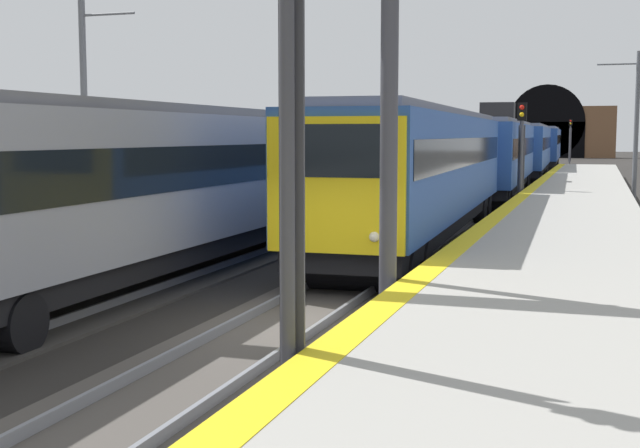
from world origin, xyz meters
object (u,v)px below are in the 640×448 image
catenary_mast_far (85,114)px  railway_signal_far (570,138)px  railway_signal_near (287,104)px  railway_signal_mid (521,148)px  train_main_approaching (514,151)px  catenary_mast_near (636,125)px  overhead_signal_gantry (161,21)px  train_adjacent_platform (392,157)px

catenary_mast_far → railway_signal_far: bearing=-9.5°
railway_signal_near → railway_signal_mid: size_ratio=1.30×
train_main_approaching → railway_signal_far: bearing=176.2°
catenary_mast_near → catenary_mast_far: bearing=138.5°
railway_signal_near → catenary_mast_near: catenary_mast_near is taller
railway_signal_near → train_main_approaching: bearing=-177.6°
railway_signal_mid → railway_signal_far: bearing=-180.0°
overhead_signal_gantry → catenary_mast_far: (10.91, 8.79, -1.23)m
railway_signal_far → catenary_mast_far: bearing=-9.5°
train_main_approaching → train_adjacent_platform: 15.46m
overhead_signal_gantry → catenary_mast_far: size_ratio=1.07×
railway_signal_near → catenary_mast_far: catenary_mast_far is taller
railway_signal_mid → railway_signal_far: size_ratio=0.92×
railway_signal_mid → catenary_mast_near: bearing=147.0°
railway_signal_near → overhead_signal_gantry: size_ratio=0.73×
train_adjacent_platform → catenary_mast_far: size_ratio=8.25×
train_adjacent_platform → catenary_mast_far: bearing=-24.2°
overhead_signal_gantry → railway_signal_near: bearing=-139.3°
railway_signal_near → railway_signal_mid: bearing=-180.0°
train_main_approaching → railway_signal_far: size_ratio=15.43×
railway_signal_far → train_adjacent_platform: bearing=-5.8°
overhead_signal_gantry → catenary_mast_far: 14.06m
train_adjacent_platform → overhead_signal_gantry: (-25.96, -2.15, 2.95)m
railway_signal_near → railway_signal_far: 91.97m
catenary_mast_far → railway_signal_near: bearing=-140.6°
train_adjacent_platform → overhead_signal_gantry: overhead_signal_gantry is taller
train_adjacent_platform → railway_signal_far: 61.63m
overhead_signal_gantry → catenary_mast_near: size_ratio=1.14×
railway_signal_mid → catenary_mast_far: catenary_mast_far is taller
railway_signal_far → catenary_mast_far: catenary_mast_far is taller
catenary_mast_near → train_adjacent_platform: bearing=113.8°
overhead_signal_gantry → train_main_approaching: bearing=-3.0°
overhead_signal_gantry → train_adjacent_platform: bearing=4.7°
catenary_mast_far → railway_signal_mid: bearing=-45.6°
catenary_mast_near → catenary_mast_far: 26.53m
train_adjacent_platform → railway_signal_far: bearing=173.9°
overhead_signal_gantry → catenary_mast_near: 32.04m
train_adjacent_platform → railway_signal_mid: 6.68m
railway_signal_near → catenary_mast_near: size_ratio=0.82×
train_adjacent_platform → catenary_mast_near: size_ratio=8.73×
train_main_approaching → train_adjacent_platform: train_main_approaching is taller
train_main_approaching → catenary_mast_far: catenary_mast_far is taller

